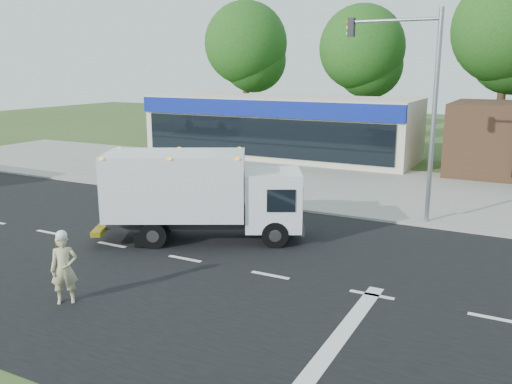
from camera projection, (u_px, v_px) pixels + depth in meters
ground at (270, 276)px, 15.72m from camera, size 120.00×120.00×0.00m
road_asphalt at (270, 276)px, 15.72m from camera, size 60.00×14.00×0.02m
sidewalk at (356, 210)px, 22.79m from camera, size 60.00×2.40×0.12m
parking_apron at (390, 185)px, 27.82m from camera, size 60.00×9.00×0.02m
lane_markings at (294, 302)px, 13.94m from camera, size 55.20×7.00×0.01m
ems_box_truck at (198, 190)px, 18.64m from camera, size 7.19×5.16×3.10m
emergency_worker at (64, 268)px, 13.71m from camera, size 0.79×0.78×1.95m
retail_strip_mall at (280, 126)px, 36.54m from camera, size 18.00×6.20×4.00m
traffic_signal_pole at (418, 94)px, 20.12m from camera, size 3.51×0.25×8.00m
background_trees at (433, 46)px, 38.78m from camera, size 36.77×7.39×12.10m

